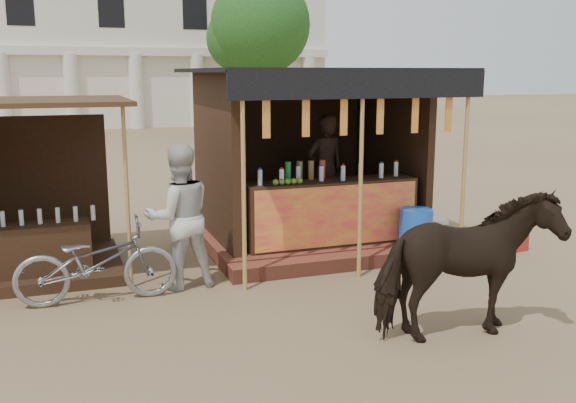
# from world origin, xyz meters

# --- Properties ---
(ground) EXTENTS (120.00, 120.00, 0.00)m
(ground) POSITION_xyz_m (0.00, 0.00, 0.00)
(ground) COLOR #846B4C
(ground) RESTS_ON ground
(main_stall) EXTENTS (3.60, 3.61, 2.78)m
(main_stall) POSITION_xyz_m (1.03, 3.36, 1.03)
(main_stall) COLOR brown
(main_stall) RESTS_ON ground
(secondary_stall) EXTENTS (2.40, 2.40, 2.38)m
(secondary_stall) POSITION_xyz_m (-3.17, 3.24, 0.85)
(secondary_stall) COLOR #361F13
(secondary_stall) RESTS_ON ground
(cow) EXTENTS (1.89, 0.93, 1.57)m
(cow) POSITION_xyz_m (1.11, -0.68, 0.78)
(cow) COLOR black
(cow) RESTS_ON ground
(motorbike) EXTENTS (1.91, 0.71, 0.99)m
(motorbike) POSITION_xyz_m (-2.39, 1.74, 0.50)
(motorbike) COLOR gray
(motorbike) RESTS_ON ground
(bystander) EXTENTS (0.95, 0.77, 1.85)m
(bystander) POSITION_xyz_m (-1.34, 1.96, 0.92)
(bystander) COLOR beige
(bystander) RESTS_ON ground
(blue_barrel) EXTENTS (0.51, 0.51, 0.77)m
(blue_barrel) POSITION_xyz_m (2.13, 2.00, 0.38)
(blue_barrel) COLOR blue
(blue_barrel) RESTS_ON ground
(red_crate) EXTENTS (0.43, 0.46, 0.30)m
(red_crate) POSITION_xyz_m (3.84, 2.00, 0.15)
(red_crate) COLOR maroon
(red_crate) RESTS_ON ground
(cooler) EXTENTS (0.74, 0.61, 0.46)m
(cooler) POSITION_xyz_m (2.66, 2.60, 0.23)
(cooler) COLOR #176B3B
(cooler) RESTS_ON ground
(background_building) EXTENTS (26.00, 7.45, 8.18)m
(background_building) POSITION_xyz_m (-2.00, 29.94, 3.98)
(background_building) COLOR silver
(background_building) RESTS_ON ground
(tree) EXTENTS (4.50, 4.40, 7.00)m
(tree) POSITION_xyz_m (5.81, 22.14, 4.63)
(tree) COLOR #382314
(tree) RESTS_ON ground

